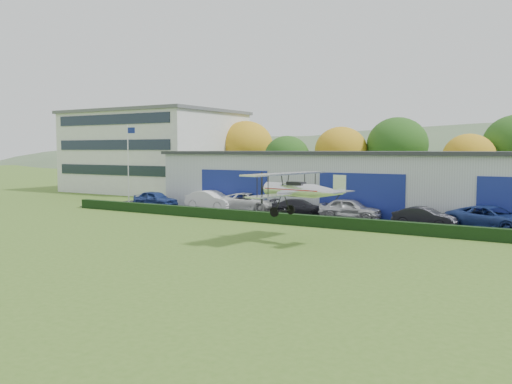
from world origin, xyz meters
The scene contains 16 objects.
ground centered at (0.00, 0.00, 0.00)m, with size 300.00×300.00×0.00m, color #456C22.
apron centered at (3.00, 21.00, 0.03)m, with size 48.00×9.00×0.05m, color black.
hedge centered at (3.00, 16.20, 0.40)m, with size 46.00×0.60×0.80m, color black.
hangar centered at (5.00, 27.98, 2.66)m, with size 40.60×12.60×5.30m.
office_block centered at (-28.00, 35.00, 5.21)m, with size 20.60×15.60×10.40m.
flagpole centered at (-19.88, 22.00, 4.78)m, with size 1.05×0.10×8.00m.
tree_belt centered at (0.85, 40.62, 5.61)m, with size 75.70×13.22×10.12m.
distant_hills centered at (-4.38, 140.00, -13.05)m, with size 430.00×196.00×56.00m.
car_0 centered at (-14.24, 19.63, 0.82)m, with size 1.81×4.50×1.53m, color navy.
car_1 centered at (-8.83, 21.06, 0.88)m, with size 1.77×5.07×1.67m, color silver.
car_2 centered at (-5.12, 21.65, 0.84)m, with size 2.63×5.71×1.59m, color silver.
car_3 centered at (0.37, 20.61, 0.74)m, with size 1.93×4.75×1.38m, color black.
car_4 centered at (4.54, 20.91, 0.87)m, with size 1.94×4.82×1.64m, color silver.
car_5 centered at (10.54, 19.48, 0.76)m, with size 1.49×4.29×1.41m, color black.
car_6 centered at (14.73, 20.42, 0.87)m, with size 2.71×5.88×1.63m, color navy.
biplane centered at (5.57, 9.69, 3.18)m, with size 5.99×6.86×2.55m.
Camera 1 is at (19.36, -17.80, 5.46)m, focal length 37.17 mm.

